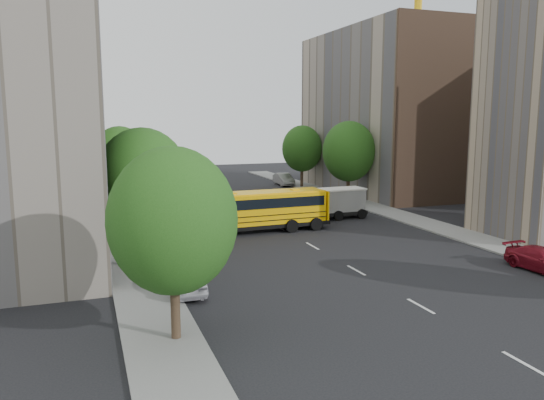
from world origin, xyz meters
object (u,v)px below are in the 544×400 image
parked_car_4 (323,194)px  parked_car_5 (284,179)px  parked_car_3 (544,260)px  street_tree_0 (173,221)px  school_bus (257,209)px  safari_truck (332,203)px  street_tree_2 (120,160)px  parked_car_1 (149,207)px  street_tree_1 (143,182)px  parked_car_0 (186,278)px  street_tree_4 (349,151)px  parked_car_2 (139,193)px  street_tree_5 (302,149)px

parked_car_4 → parked_car_5: bearing=84.4°
parked_car_3 → parked_car_5: (0.00, 40.17, 0.10)m
street_tree_0 → school_bus: 19.89m
safari_truck → parked_car_5: size_ratio=1.32×
street_tree_2 → parked_car_1: size_ratio=1.78×
school_bus → street_tree_1: bearing=-142.0°
parked_car_0 → street_tree_4: bearing=-131.5°
street_tree_1 → parked_car_5: (20.60, 32.53, -4.20)m
parked_car_1 → parked_car_3: parked_car_1 is taller
street_tree_4 → parked_car_5: bearing=95.5°
street_tree_0 → parked_car_1: 27.62m
school_bus → parked_car_5: school_bus is taller
parked_car_1 → street_tree_1: bearing=88.3°
parked_car_1 → parked_car_5: (18.40, 15.27, 0.04)m
parked_car_2 → parked_car_4: (17.60, -6.57, -0.06)m
school_bus → parked_car_3: school_bus is taller
street_tree_0 → street_tree_2: size_ratio=0.96×
street_tree_0 → parked_car_0: (1.40, 5.54, -3.94)m
parked_car_1 → street_tree_4: bearing=-172.3°
safari_truck → street_tree_2: bearing=153.3°
street_tree_1 → parked_car_4: 27.91m
school_bus → parked_car_0: 14.19m
street_tree_4 → parked_car_3: size_ratio=1.81×
safari_truck → parked_car_3: size_ratio=1.34×
street_tree_5 → school_bus: size_ratio=0.69×
street_tree_0 → safari_truck: 26.31m
school_bus → safari_truck: 7.99m
street_tree_2 → parked_car_3: size_ratio=1.72×
parked_car_0 → parked_car_1: bearing=-91.0°
street_tree_0 → street_tree_4: street_tree_4 is taller
parked_car_5 → street_tree_5: bearing=-58.2°
street_tree_1 → parked_car_0: 6.31m
street_tree_5 → parked_car_4: bearing=-101.5°
street_tree_0 → parked_car_2: street_tree_0 is taller
school_bus → safari_truck: bearing=18.1°
street_tree_0 → street_tree_1: size_ratio=0.94×
parked_car_2 → parked_car_3: bearing=116.8°
parked_car_4 → parked_car_5: size_ratio=0.92×
street_tree_5 → school_bus: (-13.07, -22.47, -3.00)m
street_tree_0 → parked_car_4: size_ratio=1.77×
street_tree_1 → parked_car_4: bearing=44.1°
parked_car_1 → parked_car_3: 30.96m
street_tree_5 → parked_car_1: size_ratio=1.73×
street_tree_2 → parked_car_3: bearing=-51.2°
street_tree_2 → parked_car_1: bearing=-18.7°
parked_car_1 → parked_car_3: bearing=132.0°
parked_car_2 → parked_car_5: bearing=-161.9°
street_tree_2 → parked_car_4: 20.26m
street_tree_2 → parked_car_3: 33.16m
street_tree_4 → parked_car_3: street_tree_4 is taller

